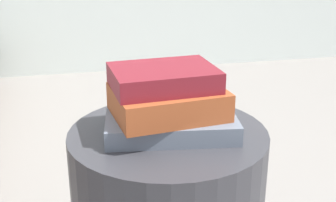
% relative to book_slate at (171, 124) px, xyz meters
% --- Properties ---
extents(book_slate, '(0.31, 0.22, 0.04)m').
position_rel_book_slate_xyz_m(book_slate, '(0.00, 0.00, 0.00)').
color(book_slate, slate).
rests_on(book_slate, side_table).
extents(book_rust, '(0.25, 0.20, 0.06)m').
position_rel_book_slate_xyz_m(book_rust, '(-0.01, 0.01, 0.05)').
color(book_rust, '#994723').
rests_on(book_rust, book_slate).
extents(book_maroon, '(0.23, 0.18, 0.04)m').
position_rel_book_slate_xyz_m(book_maroon, '(-0.01, 0.01, 0.10)').
color(book_maroon, maroon).
rests_on(book_maroon, book_rust).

